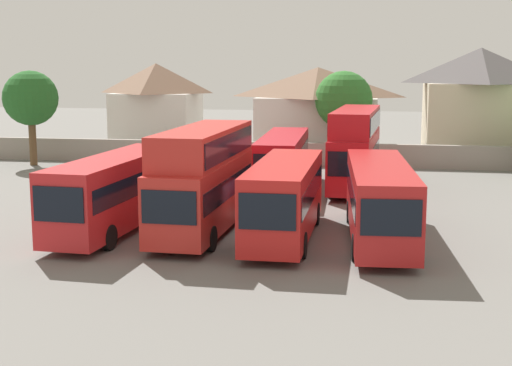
% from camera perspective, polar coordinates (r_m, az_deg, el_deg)
% --- Properties ---
extents(ground, '(140.00, 140.00, 0.00)m').
position_cam_1_polar(ground, '(50.81, 2.74, 0.56)').
color(ground, slate).
extents(depot_boundary_wall, '(56.00, 0.50, 1.80)m').
position_cam_1_polar(depot_boundary_wall, '(55.81, 3.36, 2.29)').
color(depot_boundary_wall, gray).
rests_on(depot_boundary_wall, ground).
extents(bus_1, '(3.22, 11.22, 3.55)m').
position_cam_1_polar(bus_1, '(34.58, -11.00, -0.45)').
color(bus_1, red).
rests_on(bus_1, ground).
extents(bus_2, '(2.96, 10.19, 4.93)m').
position_cam_1_polar(bus_2, '(33.49, -4.19, 0.68)').
color(bus_2, red).
rests_on(bus_2, ground).
extents(bus_3, '(2.67, 10.22, 3.50)m').
position_cam_1_polar(bus_3, '(32.35, 2.28, -1.02)').
color(bus_3, red).
rests_on(bus_3, ground).
extents(bus_4, '(3.30, 11.57, 3.44)m').
position_cam_1_polar(bus_4, '(32.61, 9.75, -1.12)').
color(bus_4, '#B11C1D').
rests_on(bus_4, ground).
extents(bus_5, '(2.60, 10.36, 3.54)m').
position_cam_1_polar(bus_5, '(46.16, -3.28, 2.17)').
color(bus_5, red).
rests_on(bus_5, ground).
extents(bus_6, '(2.77, 11.50, 3.39)m').
position_cam_1_polar(bus_6, '(45.43, 2.14, 1.97)').
color(bus_6, '#B5141F').
rests_on(bus_6, ground).
extents(bus_7, '(3.05, 10.53, 5.04)m').
position_cam_1_polar(bus_7, '(45.63, 7.87, 3.05)').
color(bus_7, red).
rests_on(bus_7, ground).
extents(house_terrace_left, '(7.39, 6.62, 7.84)m').
position_cam_1_polar(house_terrace_left, '(65.53, -7.86, 6.02)').
color(house_terrace_left, silver).
rests_on(house_terrace_left, ground).
extents(house_terrace_centre, '(10.47, 7.29, 7.51)m').
position_cam_1_polar(house_terrace_centre, '(61.65, 4.91, 5.70)').
color(house_terrace_centre, silver).
rests_on(house_terrace_centre, ground).
extents(house_terrace_right, '(9.07, 7.84, 9.10)m').
position_cam_1_polar(house_terrace_right, '(62.43, 17.23, 6.11)').
color(house_terrace_right, beige).
rests_on(house_terrace_right, ground).
extents(tree_left_of_lot, '(4.56, 4.56, 7.27)m').
position_cam_1_polar(tree_left_of_lot, '(57.70, 6.95, 6.52)').
color(tree_left_of_lot, brown).
rests_on(tree_left_of_lot, ground).
extents(tree_right_of_lot, '(4.21, 4.21, 7.31)m').
position_cam_1_polar(tree_right_of_lot, '(58.31, -17.41, 6.38)').
color(tree_right_of_lot, brown).
rests_on(tree_right_of_lot, ground).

